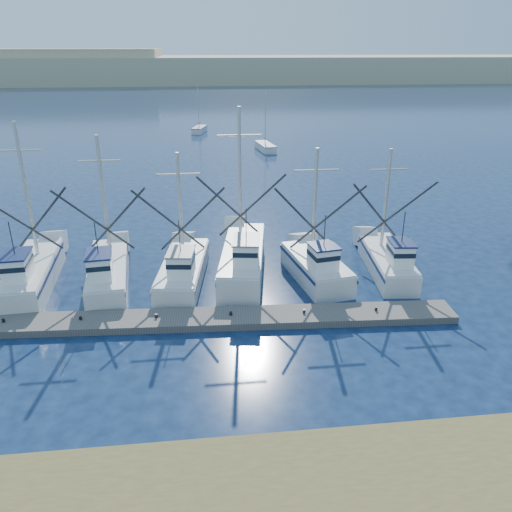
# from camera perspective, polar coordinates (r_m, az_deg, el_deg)

# --- Properties ---
(ground) EXTENTS (500.00, 500.00, 0.00)m
(ground) POSITION_cam_1_polar(r_m,az_deg,el_deg) (23.53, 8.92, -13.52)
(ground) COLOR #0B1933
(ground) RESTS_ON ground
(floating_dock) EXTENTS (30.61, 3.63, 0.41)m
(floating_dock) POSITION_cam_1_polar(r_m,az_deg,el_deg) (27.49, -9.20, -7.24)
(floating_dock) COLOR #5A5450
(floating_dock) RESTS_ON ground
(dune_ridge) EXTENTS (360.00, 60.00, 10.00)m
(dune_ridge) POSITION_cam_1_polar(r_m,az_deg,el_deg) (228.40, -5.52, 20.52)
(dune_ridge) COLOR tan
(dune_ridge) RESTS_ON ground
(trawler_fleet) EXTENTS (30.74, 9.86, 10.46)m
(trawler_fleet) POSITION_cam_1_polar(r_m,az_deg,el_deg) (31.84, -10.31, -1.38)
(trawler_fleet) COLOR silver
(trawler_fleet) RESTS_ON ground
(sailboat_near) EXTENTS (2.49, 6.00, 8.10)m
(sailboat_near) POSITION_cam_1_polar(r_m,az_deg,el_deg) (73.38, 1.08, 12.35)
(sailboat_near) COLOR silver
(sailboat_near) RESTS_ON ground
(sailboat_far) EXTENTS (2.81, 5.14, 8.10)m
(sailboat_far) POSITION_cam_1_polar(r_m,az_deg,el_deg) (89.89, -6.49, 14.16)
(sailboat_far) COLOR silver
(sailboat_far) RESTS_ON ground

